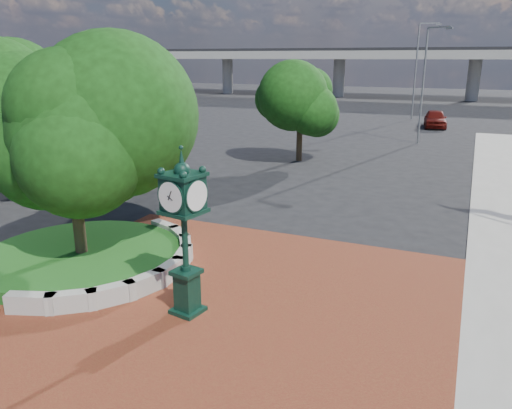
% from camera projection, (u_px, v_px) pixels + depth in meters
% --- Properties ---
extents(ground, '(200.00, 200.00, 0.00)m').
position_uv_depth(ground, '(226.00, 292.00, 13.69)').
color(ground, black).
rests_on(ground, ground).
extents(plaza, '(12.00, 12.00, 0.04)m').
position_uv_depth(plaza, '(208.00, 307.00, 12.81)').
color(plaza, maroon).
rests_on(plaza, ground).
extents(planter_wall, '(2.96, 6.77, 0.54)m').
position_uv_depth(planter_wall, '(143.00, 267.00, 14.65)').
color(planter_wall, '#9E9B93').
rests_on(planter_wall, ground).
extents(grass_bed, '(6.10, 6.10, 0.40)m').
position_uv_depth(grass_bed, '(82.00, 257.00, 15.55)').
color(grass_bed, '#164D19').
rests_on(grass_bed, ground).
extents(overpass, '(90.00, 12.00, 7.50)m').
position_uv_depth(overpass, '(438.00, 55.00, 73.46)').
color(overpass, '#9E9B93').
rests_on(overpass, ground).
extents(tree_planter, '(5.20, 5.20, 6.33)m').
position_uv_depth(tree_planter, '(70.00, 145.00, 14.55)').
color(tree_planter, '#38281C').
rests_on(tree_planter, ground).
extents(tree_northwest, '(5.60, 5.60, 6.93)m').
position_uv_depth(tree_northwest, '(11.00, 106.00, 21.89)').
color(tree_northwest, '#38281C').
rests_on(tree_northwest, ground).
extents(tree_street, '(4.40, 4.40, 5.45)m').
position_uv_depth(tree_street, '(300.00, 108.00, 30.13)').
color(tree_street, '#38281C').
rests_on(tree_street, ground).
extents(post_clock, '(0.99, 0.99, 4.20)m').
position_uv_depth(post_clock, '(184.00, 227.00, 11.91)').
color(post_clock, black).
rests_on(post_clock, ground).
extents(parked_car, '(2.43, 4.85, 1.59)m').
position_uv_depth(parked_car, '(435.00, 119.00, 45.45)').
color(parked_car, '#5A120C').
rests_on(parked_car, ground).
extents(street_lamp_near, '(1.77, 0.82, 8.24)m').
position_uv_depth(street_lamp_near, '(426.00, 77.00, 35.81)').
color(street_lamp_near, slate).
rests_on(street_lamp_near, ground).
extents(street_lamp_far, '(2.10, 0.63, 9.44)m').
position_uv_depth(street_lamp_far, '(419.00, 64.00, 50.05)').
color(street_lamp_far, slate).
rests_on(street_lamp_far, ground).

